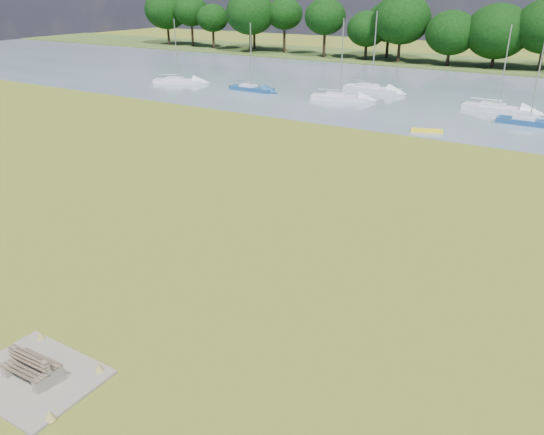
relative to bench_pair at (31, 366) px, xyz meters
The scene contains 12 objects.
ground 14.01m from the bench_pair, 90.00° to the left, with size 220.00×220.00×0.00m, color olive.
river 56.00m from the bench_pair, 90.00° to the left, with size 220.00×40.00×0.10m, color slate.
far_bank 86.00m from the bench_pair, 90.00° to the left, with size 220.00×20.00×0.40m, color #4C6626.
concrete_pad 0.44m from the bench_pair, 90.16° to the left, with size 4.20×3.20×0.10m, color gray.
bench_pair is the anchor object (origin of this frame).
kayak 38.03m from the bench_pair, 87.76° to the left, with size 2.69×0.63×0.27m, color yellow.
sailboat_0 48.35m from the bench_pair, 103.26° to the left, with size 6.56×3.38×8.60m.
sailboat_1 54.73m from the bench_pair, 100.57° to the left, with size 7.08×2.68×9.10m.
sailboat_2 50.37m from the bench_pair, 84.28° to the left, with size 6.87×2.12×8.29m.
sailboat_3 46.27m from the bench_pair, 79.29° to the left, with size 5.57×1.72×7.98m.
sailboat_4 57.46m from the bench_pair, 126.27° to the left, with size 6.58×4.14×7.95m.
sailboat_5 51.83m from the bench_pair, 115.90° to the left, with size 5.77×1.77×7.77m.
Camera 1 is at (13.68, -21.57, 11.60)m, focal length 35.00 mm.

